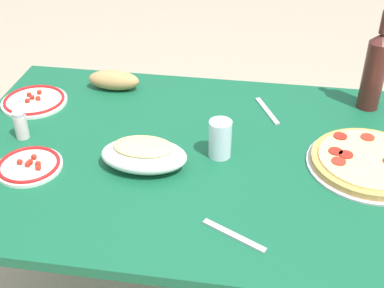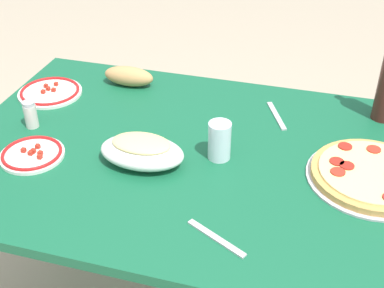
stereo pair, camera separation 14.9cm
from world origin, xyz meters
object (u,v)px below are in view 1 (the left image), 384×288
object	(u,v)px
dining_table	(192,182)
water_glass	(220,139)
pepperoni_pizza	(370,162)
side_plate_near	(34,101)
baked_pasta_dish	(144,154)
side_plate_far	(29,165)
bread_loaf	(114,80)
spice_shaker	(21,124)
wine_bottle	(375,70)

from	to	relation	value
dining_table	water_glass	distance (m)	0.18
pepperoni_pizza	side_plate_near	xyz separation A→B (m)	(1.06, -0.19, -0.01)
pepperoni_pizza	baked_pasta_dish	size ratio (longest dim) A/B	1.44
side_plate_far	bread_loaf	bearing A→B (deg)	-102.11
baked_pasta_dish	bread_loaf	world-z (taller)	baked_pasta_dish
dining_table	spice_shaker	xyz separation A→B (m)	(0.52, -0.00, 0.15)
bread_loaf	spice_shaker	size ratio (longest dim) A/B	2.06
side_plate_near	side_plate_far	size ratio (longest dim) A/B	1.18
baked_pasta_dish	spice_shaker	bearing A→B (deg)	-12.58
dining_table	wine_bottle	xyz separation A→B (m)	(-0.53, -0.35, 0.24)
pepperoni_pizza	side_plate_near	size ratio (longest dim) A/B	1.59
side_plate_far	spice_shaker	distance (m)	0.17
side_plate_near	water_glass	bearing A→B (deg)	162.42
bread_loaf	wine_bottle	bearing A→B (deg)	-179.27
water_glass	side_plate_far	size ratio (longest dim) A/B	0.62
side_plate_far	bread_loaf	size ratio (longest dim) A/B	1.02
side_plate_near	spice_shaker	distance (m)	0.21
pepperoni_pizza	water_glass	xyz separation A→B (m)	(0.42, 0.02, 0.04)
dining_table	side_plate_far	size ratio (longest dim) A/B	7.56
side_plate_near	bread_loaf	bearing A→B (deg)	-149.46
baked_pasta_dish	wine_bottle	bearing A→B (deg)	-146.16
side_plate_near	pepperoni_pizza	bearing A→B (deg)	169.95
side_plate_far	bread_loaf	world-z (taller)	bread_loaf
wine_bottle	bread_loaf	bearing A→B (deg)	0.73
spice_shaker	wine_bottle	bearing A→B (deg)	-161.61
pepperoni_pizza	side_plate_far	xyz separation A→B (m)	(0.93, 0.16, -0.01)
water_glass	pepperoni_pizza	bearing A→B (deg)	-177.76
water_glass	side_plate_far	bearing A→B (deg)	15.37
pepperoni_pizza	wine_bottle	bearing A→B (deg)	-95.57
pepperoni_pizza	side_plate_far	distance (m)	0.94
dining_table	wine_bottle	distance (m)	0.68
baked_pasta_dish	spice_shaker	xyz separation A→B (m)	(0.40, -0.09, 0.00)
dining_table	bread_loaf	distance (m)	0.49
pepperoni_pizza	spice_shaker	world-z (taller)	spice_shaker
water_glass	side_plate_near	xyz separation A→B (m)	(0.65, -0.20, -0.05)
pepperoni_pizza	spice_shaker	bearing A→B (deg)	0.51
pepperoni_pizza	dining_table	bearing A→B (deg)	1.52
water_glass	side_plate_near	bearing A→B (deg)	-17.58
water_glass	bread_loaf	world-z (taller)	water_glass
baked_pasta_dish	side_plate_near	xyz separation A→B (m)	(0.44, -0.29, -0.03)
bread_loaf	water_glass	bearing A→B (deg)	139.94
side_plate_far	spice_shaker	size ratio (longest dim) A/B	2.10
baked_pasta_dish	side_plate_near	world-z (taller)	baked_pasta_dish
baked_pasta_dish	water_glass	size ratio (longest dim) A/B	2.13
wine_bottle	baked_pasta_dish	bearing A→B (deg)	33.84
pepperoni_pizza	baked_pasta_dish	bearing A→B (deg)	8.95
pepperoni_pizza	wine_bottle	size ratio (longest dim) A/B	1.06
side_plate_far	water_glass	bearing A→B (deg)	-164.63
dining_table	side_plate_far	bearing A→B (deg)	18.41
bread_loaf	spice_shaker	distance (m)	0.39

